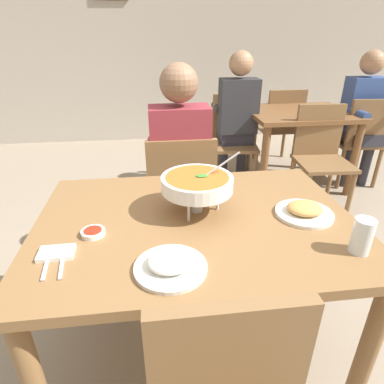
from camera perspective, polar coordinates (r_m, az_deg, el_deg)
The scene contains 20 objects.
ground_plane at distance 1.86m, azimuth 0.63°, elevation -25.22°, with size 16.00×16.00×0.00m, color gray.
cafe_rear_partition at distance 4.85m, azimuth -5.82°, elevation 26.74°, with size 10.00×0.10×3.00m, color #BCB2A3.
dining_table_main at distance 1.41m, azimuth 0.76°, elevation -8.39°, with size 1.31×0.93×0.76m.
chair_diner_main at distance 2.13m, azimuth -2.01°, elevation -0.13°, with size 0.44×0.44×0.90m.
diner_main at distance 2.07m, azimuth -2.19°, elevation 6.14°, with size 0.40×0.45×1.31m.
curry_bowl at distance 1.35m, azimuth 0.90°, elevation 1.47°, with size 0.33×0.30×0.26m.
rice_plate at distance 1.08m, azimuth -3.79°, elevation -12.59°, with size 0.24×0.24×0.06m.
appetizer_plate at distance 1.45m, azimuth 19.14°, elevation -3.13°, with size 0.24×0.24×0.06m.
sauce_dish at distance 1.30m, azimuth -16.96°, elevation -6.79°, with size 0.09×0.09×0.02m.
napkin_folded at distance 1.24m, azimuth -22.69°, elevation -9.83°, with size 0.12×0.08×0.02m, color white.
fork_utensil at distance 1.21m, azimuth -24.14°, elevation -11.37°, with size 0.01×0.17×0.01m, color silver.
spoon_utensil at distance 1.19m, azimuth -21.81°, elevation -11.38°, with size 0.01×0.17×0.01m, color silver.
drink_glass at distance 1.27m, azimuth 27.61°, elevation -7.11°, with size 0.07×0.07×0.13m.
dining_table_far at distance 3.45m, azimuth 18.18°, elevation 11.10°, with size 1.00×0.80×0.76m.
chair_bg_left at distance 3.37m, azimuth 7.24°, elevation 9.81°, with size 0.49×0.49×0.90m.
chair_bg_middle at distance 3.69m, azimuth 27.49°, elevation 8.50°, with size 0.47×0.47×0.90m.
chair_bg_right at distance 3.92m, azimuth 15.29°, elevation 11.47°, with size 0.45×0.45×0.90m.
chair_bg_corner at distance 3.09m, azimuth 21.60°, elevation 6.61°, with size 0.46×0.46×0.90m.
patron_bg_left at distance 3.27m, azimuth 7.88°, elevation 13.55°, with size 0.40×0.45×1.31m.
patron_bg_middle at distance 3.69m, azimuth 27.87°, elevation 12.27°, with size 0.40×0.45×1.31m.
Camera 1 is at (-0.16, -1.15, 1.46)m, focal length 30.41 mm.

